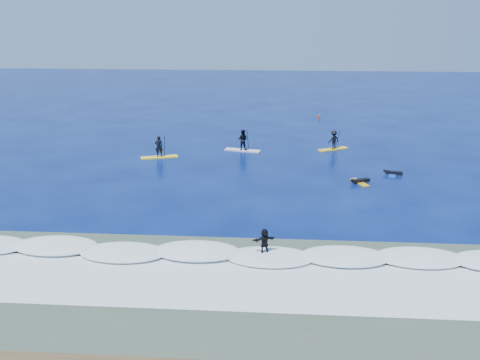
# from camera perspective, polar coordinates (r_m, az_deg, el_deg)

# --- Properties ---
(ground) EXTENTS (160.00, 160.00, 0.00)m
(ground) POSITION_cam_1_polar(r_m,az_deg,el_deg) (38.44, 1.97, -1.66)
(ground) COLOR #031049
(ground) RESTS_ON ground
(shallow_water) EXTENTS (90.00, 13.00, 0.01)m
(shallow_water) POSITION_cam_1_polar(r_m,az_deg,el_deg) (25.69, 0.75, -12.16)
(shallow_water) COLOR #394E3E
(shallow_water) RESTS_ON ground
(breaking_wave) EXTENTS (40.00, 6.00, 0.30)m
(breaking_wave) POSITION_cam_1_polar(r_m,az_deg,el_deg) (29.22, 1.21, -8.24)
(breaking_wave) COLOR white
(breaking_wave) RESTS_ON ground
(whitewater) EXTENTS (34.00, 5.00, 0.02)m
(whitewater) POSITION_cam_1_polar(r_m,az_deg,el_deg) (26.56, 0.88, -11.09)
(whitewater) COLOR silver
(whitewater) RESTS_ON ground
(sup_paddler_left) EXTENTS (3.38, 1.79, 2.30)m
(sup_paddler_left) POSITION_cam_1_polar(r_m,az_deg,el_deg) (48.43, -8.63, 3.19)
(sup_paddler_left) COLOR yellow
(sup_paddler_left) RESTS_ON ground
(sup_paddler_center) EXTENTS (3.49, 1.62, 2.38)m
(sup_paddler_center) POSITION_cam_1_polar(r_m,az_deg,el_deg) (50.18, 0.29, 4.12)
(sup_paddler_center) COLOR silver
(sup_paddler_center) RESTS_ON ground
(sup_paddler_right) EXTENTS (3.02, 2.18, 2.14)m
(sup_paddler_right) POSITION_cam_1_polar(r_m,az_deg,el_deg) (51.39, 9.95, 4.11)
(sup_paddler_right) COLOR yellow
(sup_paddler_right) RESTS_ON ground
(prone_paddler_near) EXTENTS (1.55, 2.06, 0.42)m
(prone_paddler_near) POSITION_cam_1_polar(r_m,az_deg,el_deg) (42.07, 12.66, -0.14)
(prone_paddler_near) COLOR gold
(prone_paddler_near) RESTS_ON ground
(prone_paddler_far) EXTENTS (1.53, 2.00, 0.40)m
(prone_paddler_far) POSITION_cam_1_polar(r_m,az_deg,el_deg) (44.80, 16.00, 0.70)
(prone_paddler_far) COLOR #183BB7
(prone_paddler_far) RESTS_ON ground
(wave_surfer) EXTENTS (2.13, 1.29, 1.50)m
(wave_surfer) POSITION_cam_1_polar(r_m,az_deg,el_deg) (28.91, 2.62, -6.71)
(wave_surfer) COLOR white
(wave_surfer) RESTS_ON breaking_wave
(marker_buoy) EXTENTS (0.25, 0.25, 0.60)m
(marker_buoy) POSITION_cam_1_polar(r_m,az_deg,el_deg) (65.80, 8.43, 6.70)
(marker_buoy) COLOR red
(marker_buoy) RESTS_ON ground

